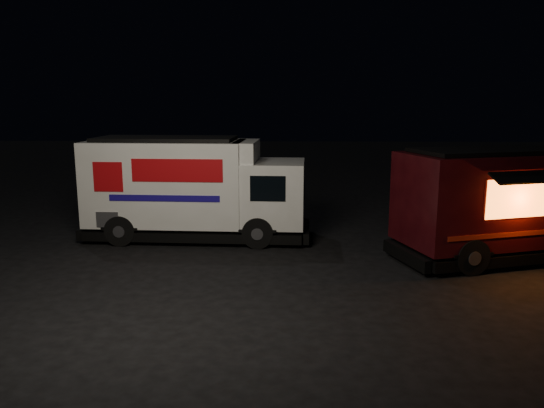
{
  "coord_description": "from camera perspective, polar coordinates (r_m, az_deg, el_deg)",
  "views": [
    {
      "loc": [
        1.79,
        -11.95,
        3.91
      ],
      "look_at": [
        1.36,
        2.0,
        1.18
      ],
      "focal_mm": 35.0,
      "sensor_mm": 36.0,
      "label": 1
    }
  ],
  "objects": [
    {
      "name": "white_truck",
      "position": [
        15.24,
        -8.06,
        1.68
      ],
      "size": [
        6.49,
        2.43,
        2.91
      ],
      "primitive_type": null,
      "rotation": [
        0.0,
        0.0,
        -0.04
      ],
      "color": "white",
      "rests_on": "ground"
    },
    {
      "name": "ground",
      "position": [
        12.7,
        -6.46,
        -6.94
      ],
      "size": [
        80.0,
        80.0,
        0.0
      ],
      "primitive_type": "plane",
      "color": "black",
      "rests_on": "ground"
    },
    {
      "name": "red_truck",
      "position": [
        14.53,
        24.37,
        0.06
      ],
      "size": [
        6.33,
        3.85,
        2.77
      ],
      "primitive_type": null,
      "rotation": [
        0.0,
        0.0,
        0.3
      ],
      "color": "#3E0B0E",
      "rests_on": "ground"
    }
  ]
}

